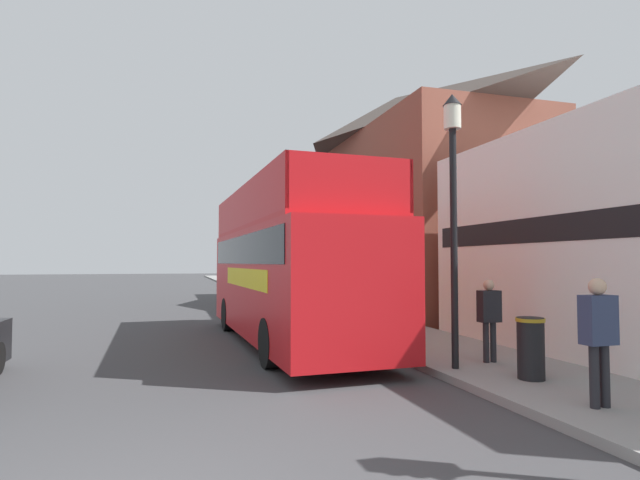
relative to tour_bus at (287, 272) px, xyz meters
name	(u,v)px	position (x,y,z in m)	size (l,w,h in m)	color
ground_plane	(161,306)	(-3.35, 12.32, -1.86)	(144.00, 144.00, 0.00)	#3D3D3F
sidewalk	(310,307)	(3.18, 9.32, -1.79)	(2.85, 108.00, 0.14)	gray
brick_terrace_rear	(396,201)	(7.61, 9.42, 3.26)	(6.00, 16.50, 10.23)	brown
tour_bus	(287,272)	(0.00, 0.00, 0.00)	(2.82, 9.66, 4.02)	red
parked_car_ahead_of_bus	(265,299)	(0.66, 6.78, -1.19)	(1.95, 4.53, 1.43)	silver
pedestrian_nearest	(598,329)	(2.69, -7.32, -0.67)	(0.46, 0.25, 1.75)	#232328
pedestrian_second	(489,312)	(3.13, -4.26, -0.74)	(0.43, 0.23, 1.62)	#232328
lamp_post_nearest	(453,180)	(2.17, -4.56, 1.79)	(0.35, 0.35, 5.15)	black
lamp_post_second	(322,233)	(2.17, 3.95, 1.28)	(0.35, 0.35, 4.31)	black
litter_bin	(531,346)	(2.93, -5.68, -1.17)	(0.48, 0.48, 1.03)	black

